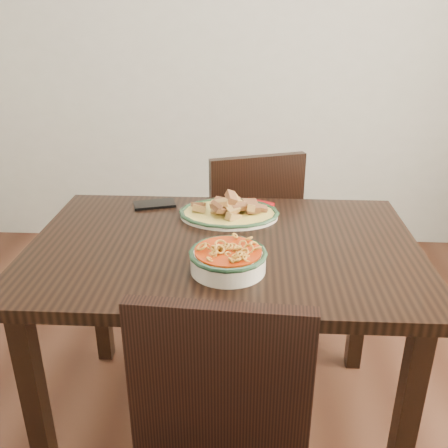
# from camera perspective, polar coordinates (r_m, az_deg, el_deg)

# --- Properties ---
(floor) EXTENTS (3.50, 3.50, 0.00)m
(floor) POSITION_cam_1_polar(r_m,az_deg,el_deg) (2.01, -4.57, -23.22)
(floor) COLOR #381C11
(floor) RESTS_ON ground
(wall_back) EXTENTS (3.50, 0.10, 2.60)m
(wall_back) POSITION_cam_1_polar(r_m,az_deg,el_deg) (3.12, -1.01, 20.63)
(wall_back) COLOR beige
(wall_back) RESTS_ON ground
(dining_table) EXTENTS (1.28, 0.85, 0.75)m
(dining_table) POSITION_cam_1_polar(r_m,az_deg,el_deg) (1.68, -0.04, -5.01)
(dining_table) COLOR black
(dining_table) RESTS_ON ground
(chair_far) EXTENTS (0.53, 0.53, 0.89)m
(chair_far) POSITION_cam_1_polar(r_m,az_deg,el_deg) (2.34, 2.81, -0.79)
(chair_far) COLOR black
(chair_far) RESTS_ON ground
(fish_plate) EXTENTS (0.36, 0.28, 0.11)m
(fish_plate) POSITION_cam_1_polar(r_m,az_deg,el_deg) (1.83, 0.59, 2.15)
(fish_plate) COLOR beige
(fish_plate) RESTS_ON dining_table
(noodle_bowl) EXTENTS (0.23, 0.23, 0.08)m
(noodle_bowl) POSITION_cam_1_polar(r_m,az_deg,el_deg) (1.46, 0.47, -3.79)
(noodle_bowl) COLOR beige
(noodle_bowl) RESTS_ON dining_table
(smartphone) EXTENTS (0.18, 0.13, 0.01)m
(smartphone) POSITION_cam_1_polar(r_m,az_deg,el_deg) (1.97, -7.96, 2.26)
(smartphone) COLOR black
(smartphone) RESTS_ON dining_table
(napkin) EXTENTS (0.15, 0.14, 0.01)m
(napkin) POSITION_cam_1_polar(r_m,az_deg,el_deg) (1.93, 3.67, 2.11)
(napkin) COLOR maroon
(napkin) RESTS_ON dining_table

